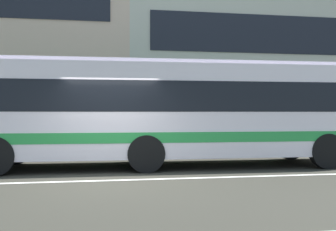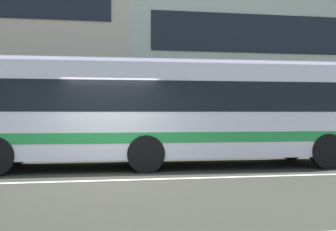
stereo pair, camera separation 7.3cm
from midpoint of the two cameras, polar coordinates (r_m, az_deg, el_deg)
The scene contains 5 objects.
ground_plane at distance 9.68m, azimuth -7.74°, elevation -9.07°, with size 160.00×160.00×0.00m, color #302E27.
lane_centre_line at distance 9.68m, azimuth -7.74°, elevation -9.05°, with size 60.00×0.16×0.01m, color silver.
hedge_row_far at distance 15.80m, azimuth -21.88°, elevation -3.79°, with size 21.45×1.10×0.90m, color #154924.
apartment_block_right at distance 27.54m, azimuth 19.42°, elevation 6.80°, with size 23.64×10.69×9.39m.
transit_bus at distance 11.97m, azimuth -0.28°, elevation 0.86°, with size 11.05×2.84×3.06m.
Camera 2 is at (-0.25, -9.55, 1.58)m, focal length 43.17 mm.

